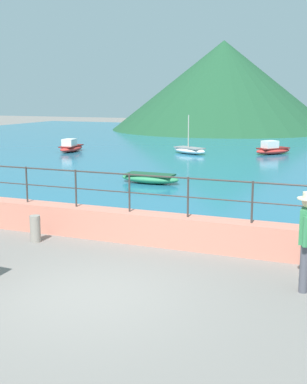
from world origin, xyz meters
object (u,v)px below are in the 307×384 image
(boat_5, at_px, (150,178))
(bollard, at_px, (35,229))
(boat_7, at_px, (272,149))
(boat_4, at_px, (189,150))
(person_walking, at_px, (306,236))
(boat_2, at_px, (71,147))

(boat_5, bearing_deg, bollard, -87.01)
(boat_5, bearing_deg, boat_7, 76.19)
(boat_4, bearing_deg, bollard, -83.48)
(boat_4, distance_m, boat_5, 9.96)
(person_walking, distance_m, bollard, 6.16)
(boat_7, bearing_deg, boat_4, -160.97)
(boat_2, distance_m, boat_7, 11.61)
(boat_4, xyz_separation_m, boat_7, (4.41, 1.52, 0.06))
(boat_4, bearing_deg, boat_2, -166.33)
(person_walking, height_order, boat_7, person_walking)
(boat_4, height_order, boat_5, boat_4)
(boat_7, bearing_deg, boat_5, -103.81)
(bollard, distance_m, boat_2, 18.42)
(person_walking, xyz_separation_m, boat_2, (-14.87, 16.92, -0.65))
(bollard, xyz_separation_m, boat_4, (-2.04, 17.82, -0.05))
(bollard, distance_m, boat_4, 17.94)
(person_walking, bearing_deg, boat_7, 100.45)
(boat_2, xyz_separation_m, boat_7, (11.17, 3.16, 0.00))
(bollard, relative_size, boat_4, 0.26)
(boat_2, xyz_separation_m, boat_4, (6.76, 1.64, -0.06))
(boat_4, xyz_separation_m, boat_5, (1.62, -9.83, -0.01))
(person_walking, height_order, boat_5, person_walking)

